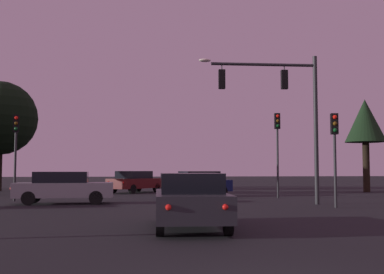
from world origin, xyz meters
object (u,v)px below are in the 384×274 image
Objects in this scene: traffic_light_corner_right at (335,140)px; tree_center_horizon at (365,122)px; traffic_light_corner_left at (277,138)px; traffic_light_median at (16,140)px; car_far_lane at (197,183)px; tree_behind_sign at (0,118)px; traffic_signal_mast_arm at (284,101)px; car_nearside_lane at (190,200)px; car_crossing_left at (64,187)px; car_parked_lot at (135,181)px.

tree_center_horizon reaches higher than traffic_light_corner_right.
traffic_light_median is at bearing -177.05° from traffic_light_corner_left.
traffic_light_corner_left is at bearing -27.82° from car_far_lane.
traffic_signal_mast_arm is at bearing -44.83° from tree_behind_sign.
tree_behind_sign is at bearing 145.51° from car_far_lane.
car_nearside_lane is 25.49m from tree_center_horizon.
car_crossing_left is at bearing -155.62° from tree_center_horizon.
car_parked_lot is at bearing 117.44° from traffic_signal_mast_arm.
tree_behind_sign is (-6.49, 14.66, 4.73)m from car_crossing_left.
traffic_light_corner_left is at bearing -44.46° from car_parked_lot.
traffic_light_corner_left is at bearing 62.48° from car_nearside_lane.
traffic_light_corner_left is 0.72× the size of tree_center_horizon.
car_nearside_lane is 0.57× the size of tree_behind_sign.
traffic_light_median is 13.22m from tree_behind_sign.
tree_center_horizon is at bearing 57.32° from traffic_light_corner_right.
tree_center_horizon is (8.56, 13.34, 2.22)m from traffic_light_corner_right.
tree_behind_sign is at bearing 135.17° from traffic_signal_mast_arm.
tree_behind_sign is 27.33m from tree_center_horizon.
car_far_lane is (9.96, 3.00, -2.35)m from traffic_light_median.
traffic_light_median is 0.66× the size of tree_center_horizon.
tree_behind_sign is (-10.16, 3.98, 4.73)m from car_parked_lot.
car_far_lane is (7.26, 5.22, -0.00)m from car_crossing_left.
traffic_signal_mast_arm is 1.44× the size of traffic_light_corner_left.
car_nearside_lane is at bearing -123.80° from traffic_signal_mast_arm.
car_parked_lot is at bearing 123.26° from car_far_lane.
traffic_light_corner_left is 14.27m from traffic_light_median.
traffic_light_median is at bearing -163.13° from tree_center_horizon.
car_crossing_left is at bearing -66.14° from tree_behind_sign.
traffic_light_median is 10.85m from car_parked_lot.
car_nearside_lane is 27.83m from tree_behind_sign.
car_parked_lot is 0.65× the size of tree_center_horizon.
tree_center_horizon is (20.28, 9.19, 4.29)m from car_crossing_left.
car_nearside_lane is at bearing -66.21° from tree_behind_sign.
car_far_lane is at bearing 112.55° from traffic_signal_mast_arm.
traffic_light_corner_right is at bearing 41.29° from car_nearside_lane.
traffic_light_median is at bearing -126.95° from car_parked_lot.
traffic_light_corner_left is 12.21m from car_crossing_left.
car_crossing_left is (-4.58, 10.43, -0.00)m from car_nearside_lane.
car_parked_lot is at bearing 118.48° from traffic_light_corner_right.
car_crossing_left is 1.09× the size of car_far_lane.
tree_behind_sign is (-11.06, 25.09, 4.73)m from car_nearside_lane.
car_crossing_left is 0.69× the size of tree_center_horizon.
car_nearside_lane is (-7.15, -6.27, -2.07)m from traffic_light_corner_right.
car_far_lane is at bearing 152.18° from traffic_light_corner_left.
traffic_light_corner_left is 7.13m from traffic_light_corner_right.
traffic_signal_mast_arm reaches higher than car_crossing_left.
traffic_light_corner_left reaches higher than car_parked_lot.
traffic_light_median is 14.78m from car_nearside_lane.
tree_behind_sign reaches higher than car_far_lane.
car_parked_lot is at bearing 92.46° from car_nearside_lane.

